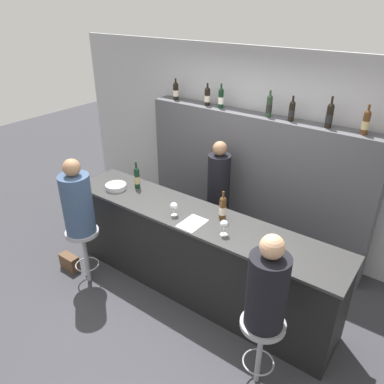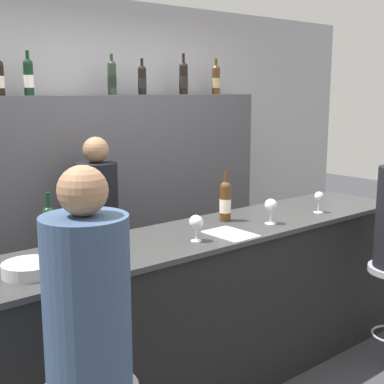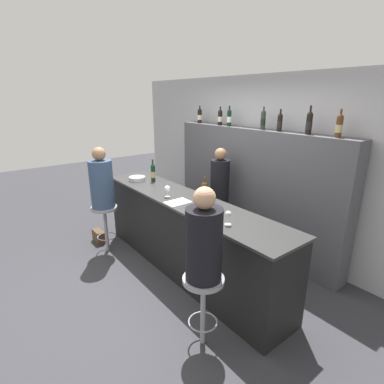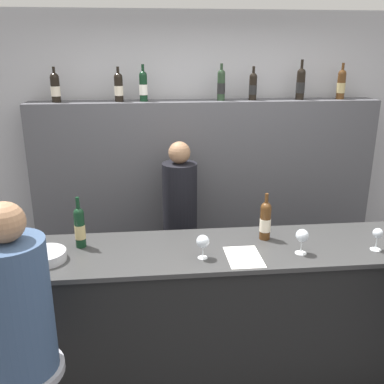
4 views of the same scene
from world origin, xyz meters
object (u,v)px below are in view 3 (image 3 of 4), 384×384
Objects in this scene: wine_bottle_backbar_4 at (280,122)px; wine_bottle_backbar_6 at (339,126)px; wine_glass_0 at (167,189)px; bar_stool_left at (105,217)px; wine_bottle_backbar_5 at (309,123)px; wine_bottle_counter_1 at (204,192)px; wine_bottle_backbar_3 at (263,120)px; guest_seated_left at (101,182)px; wine_bottle_backbar_1 at (220,117)px; guest_seated_right at (204,241)px; bartender at (219,202)px; handbag at (98,236)px; metal_bowl at (137,179)px; wine_glass_2 at (228,215)px; wine_bottle_backbar_2 at (229,117)px; wine_glass_1 at (198,201)px; bar_stool_right at (203,292)px; wine_bottle_backbar_0 at (200,116)px; wine_bottle_counter_0 at (153,172)px.

wine_bottle_backbar_4 is 0.80m from wine_bottle_backbar_6.
wine_glass_0 is 0.21× the size of bar_stool_left.
wine_bottle_backbar_4 is 0.43m from wine_bottle_backbar_5.
wine_bottle_backbar_6 is at bearing 50.36° from wine_bottle_counter_1.
guest_seated_left is at bearing -124.27° from wine_bottle_backbar_3.
guest_seated_right is at bearing -45.39° from wine_bottle_backbar_1.
bartender reaches higher than handbag.
wine_bottle_counter_1 is 2.22m from handbag.
wine_bottle_backbar_6 is 1.25× the size of metal_bowl.
wine_bottle_backbar_3 reaches higher than wine_glass_2.
wine_glass_0 is (-0.33, -1.41, -0.83)m from wine_bottle_backbar_3.
wine_bottle_backbar_2 is 0.99× the size of wine_bottle_backbar_3.
wine_glass_1 reaches higher than bar_stool_right.
wine_glass_1 is at bearing -2.37° from metal_bowl.
wine_bottle_backbar_6 is at bearing 0.00° from wine_bottle_backbar_5.
handbag is at bearing -180.00° from bar_stool_right.
wine_bottle_backbar_1 reaches higher than wine_bottle_backbar_4.
wine_glass_0 is 0.93× the size of wine_glass_1.
wine_bottle_backbar_2 is (0.73, -0.00, 0.01)m from wine_bottle_backbar_0.
wine_bottle_counter_1 is 0.45× the size of bar_stool_left.
wine_bottle_backbar_4 is 3.30m from handbag.
wine_bottle_backbar_5 reaches higher than bartender.
wine_bottle_backbar_2 is 0.35× the size of guest_seated_left.
wine_bottle_backbar_0 is 0.33× the size of guest_seated_left.
wine_bottle_backbar_6 reaches higher than wine_glass_0.
wine_bottle_backbar_5 is 0.47× the size of bar_stool_right.
wine_bottle_backbar_6 is at bearing 60.54° from wine_glass_1.
wine_glass_0 is (0.34, -1.41, -0.83)m from wine_bottle_backbar_2.
bar_stool_right is at bearing -35.17° from wine_glass_1.
wine_bottle_backbar_0 is (-0.30, 1.16, 0.79)m from wine_bottle_counter_0.
handbag is at bearing -112.52° from wine_bottle_backbar_1.
wine_bottle_backbar_0 is at bearing 82.04° from handbag.
wine_bottle_backbar_4 reaches higher than wine_glass_2.
wine_bottle_backbar_5 is (0.71, 0.00, 0.00)m from wine_bottle_backbar_3.
wine_bottle_backbar_2 is 0.67m from wine_bottle_backbar_3.
guest_seated_left reaches higher than wine_glass_1.
guest_seated_right is at bearing -35.17° from wine_glass_1.
wine_bottle_counter_0 is 2.60m from wine_bottle_backbar_6.
wine_glass_2 is 0.79m from bar_stool_right.
wine_bottle_backbar_6 reaches higher than wine_bottle_counter_0.
guest_seated_right reaches higher than wine_glass_1.
wine_bottle_backbar_6 is at bearing 0.00° from wine_bottle_backbar_2.
guest_seated_right is (1.67, -1.91, -0.87)m from wine_bottle_backbar_2.
metal_bowl is 2.41m from bar_stool_right.
wine_bottle_backbar_2 is 1.88× the size of wine_glass_1.
wine_glass_0 is at bearing -76.48° from wine_bottle_backbar_2.
wine_bottle_counter_0 is 2.23× the size of wine_glass_0.
wine_bottle_backbar_5 is 0.47× the size of bar_stool_left.
handbag is (-1.79, -0.74, -1.07)m from wine_bottle_counter_1.
bartender is (0.89, 0.92, -0.34)m from metal_bowl.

